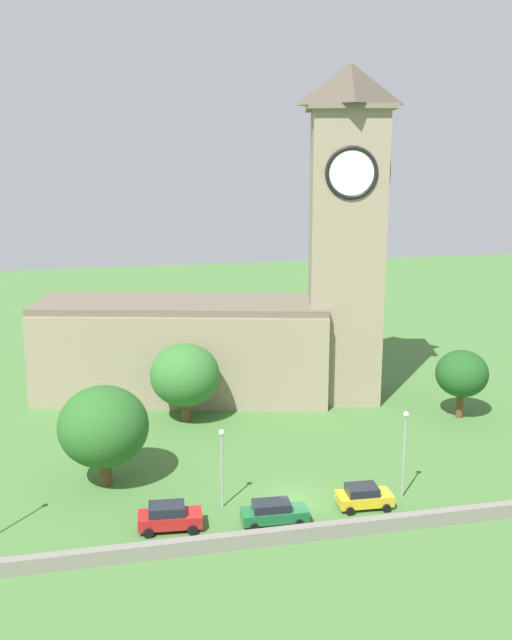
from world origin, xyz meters
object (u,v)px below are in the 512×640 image
Objects in this scene: car_green at (274,512)px; tree_riverside_east at (185,375)px; car_yellow at (364,496)px; tree_churchyard at (103,427)px; car_red at (169,517)px; church at (241,307)px; streetlamp_central at (405,440)px; streetlamp_west_mid at (222,455)px; tree_riverside_west at (462,374)px.

tree_riverside_east is (-3.58, 21.12, 3.78)m from car_green.
car_yellow is (7.03, 0.89, 0.01)m from car_green.
tree_churchyard reaches higher than tree_riverside_east.
car_green is at bearing -5.97° from car_red.
car_green is at bearing -96.68° from church.
church reaches higher than car_red.
car_yellow is 5.14m from streetlamp_central.
tree_riverside_east is (-0.47, 17.96, 0.48)m from streetlamp_west_mid.
car_yellow is 0.60× the size of streetlamp_central.
tree_churchyard is at bearing -127.89° from church.
tree_riverside_east is (-14.03, 19.39, 0.01)m from streetlamp_central.
car_yellow is 20.46m from tree_churchyard.
car_yellow is at bearing -166.34° from streetlamp_central.
tree_riverside_east is 0.96× the size of tree_churchyard.
car_yellow is 0.61× the size of tree_riverside_west.
streetlamp_west_mid is at bearing 30.10° from car_red.
tree_riverside_east is (-6.82, -6.50, -4.94)m from church.
streetlamp_west_mid is at bearing -88.50° from tree_riverside_east.
car_green is 7.09m from car_yellow.
tree_churchyard is at bearing 162.08° from streetlamp_central.
streetlamp_west_mid reaches higher than car_green.
car_red is 14.29m from car_yellow.
tree_churchyard reaches higher than streetlamp_central.
car_red is at bearing -100.22° from tree_riverside_east.
tree_churchyard reaches higher than car_green.
car_green is 1.16× the size of car_yellow.
car_green is 21.75m from tree_riverside_east.
car_yellow reaches higher than car_green.
church is 30.09m from car_red.
streetlamp_central is 0.86× the size of tree_churchyard.
car_green is at bearing -37.62° from tree_churchyard.
church is at bearing 75.45° from streetlamp_west_mid.
tree_riverside_east is at bearing 57.57° from tree_churchyard.
tree_riverside_east is at bearing 99.63° from car_green.
tree_churchyard is at bearing 142.38° from car_green.
car_yellow is 0.54× the size of tree_riverside_east.
streetlamp_central is (10.45, 1.73, 3.76)m from car_green.
streetlamp_west_mid is at bearing 173.96° from streetlamp_central.
church reaches higher than car_green.
car_yellow is 23.15m from tree_riverside_east.
tree_riverside_east reaches higher than streetlamp_central.
tree_riverside_east is at bearing -136.38° from church.
streetlamp_central is 1.02× the size of tree_riverside_west.
tree_riverside_west is (12.35, 14.59, -0.16)m from streetlamp_central.
car_red is 7.30m from car_green.
tree_riverside_west is at bearing 44.35° from car_yellow.
church is 9.12× the size of car_yellow.
streetlamp_central is 0.90× the size of tree_riverside_east.
car_red is 5.76m from streetlamp_west_mid.
tree_riverside_west is (22.80, 16.31, 3.60)m from car_green.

